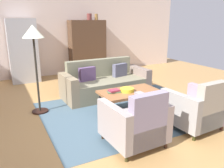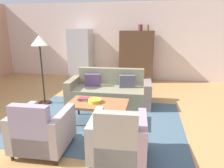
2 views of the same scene
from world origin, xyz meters
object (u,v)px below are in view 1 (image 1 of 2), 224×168
Objects in this scene: book_stack at (114,91)px; floor_lamp at (34,40)px; vase_tall at (89,17)px; fruit_bowl at (127,90)px; couch at (105,84)px; vase_round at (96,17)px; armchair_left at (136,124)px; refrigerator at (23,51)px; coffee_table at (130,93)px; armchair_right at (196,110)px; cabinet at (87,47)px.

floor_lamp is at bearing 151.23° from book_stack.
vase_tall is (0.91, 3.54, 1.45)m from book_stack.
fruit_bowl is 3.94m from vase_tall.
couch is 10.76× the size of vase_round.
book_stack is at bearing 165.72° from fruit_bowl.
vase_round is at bearing 48.61° from floor_lamp.
fruit_bowl is (0.53, 1.17, 0.12)m from armchair_left.
vase_tall is 0.11× the size of refrigerator.
vase_round is (0.84, 2.42, 1.61)m from couch.
coffee_table is at bearing 0.00° from fruit_bowl.
coffee_table is (0.00, -1.19, 0.11)m from couch.
fruit_bowl is at bearing -14.28° from book_stack.
fruit_bowl is at bearing 63.00° from armchair_left.
vase_tall is (1.19, 4.77, 1.56)m from armchair_left.
couch is 1.18m from book_stack.
couch is at bearing 73.33° from armchair_left.
floor_lamp is at bearing -128.40° from vase_tall.
floor_lamp is at bearing -91.16° from refrigerator.
armchair_right is 1.35m from fruit_bowl.
floor_lamp reaches higher than fruit_bowl.
armchair_right is 5.19m from refrigerator.
armchair_right is 0.48× the size of refrigerator.
book_stack is at bearing 71.36° from couch.
armchair_left is 0.51× the size of floor_lamp.
refrigerator is (-2.43, -0.10, -0.97)m from vase_round.
armchair_right is 3.20× the size of fruit_bowl.
floor_lamp reaches higher than armchair_right.
cabinet is (0.56, 3.61, 0.43)m from fruit_bowl.
floor_lamp is (-2.13, -2.82, 0.54)m from cabinet.
vase_tall reaches higher than fruit_bowl.
book_stack is (-0.93, 1.23, 0.11)m from armchair_right.
coffee_table is at bearing -25.68° from floor_lamp.
book_stack is 3.69m from refrigerator.
refrigerator reaches higher than fruit_bowl.
armchair_left is 5.22m from vase_round.
armchair_right is 0.49× the size of cabinet.
armchair_right is 1.55m from book_stack.
refrigerator is at bearing -177.12° from cabinet.
fruit_bowl is at bearing -100.31° from vase_tall.
fruit_bowl is at bearing 84.26° from couch.
fruit_bowl is 2.02m from floor_lamp.
vase_tall is (0.59, 2.42, 1.62)m from couch.
coffee_table is at bearing -11.45° from book_stack.
armchair_left is at bearing -103.97° from vase_tall.
coffee_table is 4.00m from vase_round.
armchair_left is 1.27m from book_stack.
cabinet reaches higher than floor_lamp.
floor_lamp reaches higher than coffee_table.
armchair_left is at bearing -117.11° from coffee_table.
armchair_left is 1.20m from armchair_right.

